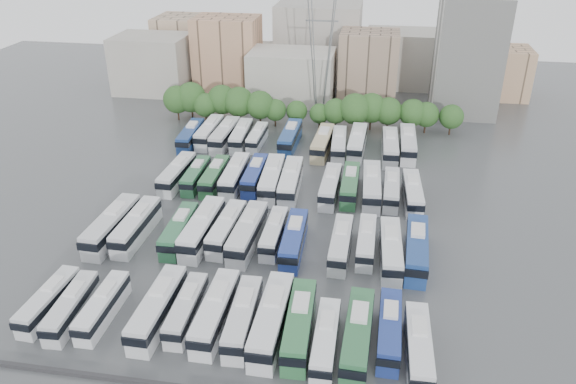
% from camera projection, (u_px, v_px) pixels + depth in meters
% --- Properties ---
extents(ground, '(220.00, 220.00, 0.00)m').
position_uv_depth(ground, '(268.00, 225.00, 84.82)').
color(ground, '#424447').
rests_on(ground, ground).
extents(tree_line, '(64.65, 8.17, 8.46)m').
position_uv_depth(tree_line, '(296.00, 106.00, 119.95)').
color(tree_line, black).
rests_on(tree_line, ground).
extents(city_buildings, '(102.00, 35.00, 20.00)m').
position_uv_depth(city_buildings, '(294.00, 56.00, 145.21)').
color(city_buildings, '#9E998E').
rests_on(city_buildings, ground).
extents(apartment_tower, '(14.00, 14.00, 26.00)m').
position_uv_depth(apartment_tower, '(468.00, 56.00, 124.66)').
color(apartment_tower, silver).
rests_on(apartment_tower, ground).
extents(electricity_pylon, '(9.00, 6.91, 33.83)m').
position_uv_depth(electricity_pylon, '(322.00, 32.00, 119.72)').
color(electricity_pylon, slate).
rests_on(electricity_pylon, ground).
extents(bus_r0_s0, '(2.76, 10.86, 3.38)m').
position_uv_depth(bus_r0_s0, '(49.00, 300.00, 66.16)').
color(bus_r0_s0, silver).
rests_on(bus_r0_s0, ground).
extents(bus_r0_s1, '(2.93, 10.95, 3.40)m').
position_uv_depth(bus_r0_s1, '(71.00, 307.00, 65.14)').
color(bus_r0_s1, silver).
rests_on(bus_r0_s1, ground).
extents(bus_r0_s2, '(2.41, 10.78, 3.38)m').
position_uv_depth(bus_r0_s2, '(103.00, 306.00, 65.21)').
color(bus_r0_s2, silver).
rests_on(bus_r0_s2, ground).
extents(bus_r0_s4, '(2.92, 12.86, 4.03)m').
position_uv_depth(bus_r0_s4, '(158.00, 308.00, 64.51)').
color(bus_r0_s4, silver).
rests_on(bus_r0_s4, ground).
extents(bus_r0_s5, '(2.58, 10.91, 3.41)m').
position_uv_depth(bus_r0_s5, '(186.00, 309.00, 64.77)').
color(bus_r0_s5, silver).
rests_on(bus_r0_s5, ground).
extents(bus_r0_s6, '(2.81, 12.63, 3.96)m').
position_uv_depth(bus_r0_s6, '(216.00, 311.00, 63.96)').
color(bus_r0_s6, silver).
rests_on(bus_r0_s6, ground).
extents(bus_r0_s7, '(3.06, 12.07, 3.76)m').
position_uv_depth(bus_r0_s7, '(243.00, 317.00, 63.22)').
color(bus_r0_s7, silver).
rests_on(bus_r0_s7, ground).
extents(bus_r0_s8, '(3.07, 13.58, 4.25)m').
position_uv_depth(bus_r0_s8, '(272.00, 319.00, 62.57)').
color(bus_r0_s8, silver).
rests_on(bus_r0_s8, ground).
extents(bus_r0_s9, '(3.25, 12.86, 4.01)m').
position_uv_depth(bus_r0_s9, '(299.00, 324.00, 61.99)').
color(bus_r0_s9, '#2E6B3E').
rests_on(bus_r0_s9, ground).
extents(bus_r0_s10, '(2.48, 11.11, 3.48)m').
position_uv_depth(bus_r0_s10, '(326.00, 340.00, 60.16)').
color(bus_r0_s10, white).
rests_on(bus_r0_s10, ground).
extents(bus_r0_s11, '(3.20, 12.92, 4.03)m').
position_uv_depth(bus_r0_s11, '(358.00, 335.00, 60.44)').
color(bus_r0_s11, '#2A643B').
rests_on(bus_r0_s11, ground).
extents(bus_r0_s12, '(2.72, 11.42, 3.57)m').
position_uv_depth(bus_r0_s12, '(389.00, 329.00, 61.56)').
color(bus_r0_s12, navy).
rests_on(bus_r0_s12, ground).
extents(bus_r0_s13, '(2.76, 11.68, 3.65)m').
position_uv_depth(bus_r0_s13, '(419.00, 347.00, 59.06)').
color(bus_r0_s13, silver).
rests_on(bus_r0_s13, ground).
extents(bus_r1_s0, '(3.39, 13.73, 4.28)m').
position_uv_depth(bus_r1_s0, '(112.00, 225.00, 80.71)').
color(bus_r1_s0, silver).
rests_on(bus_r1_s0, ground).
extents(bus_r1_s1, '(2.94, 12.81, 4.01)m').
position_uv_depth(bus_r1_s1, '(136.00, 226.00, 80.82)').
color(bus_r1_s1, silver).
rests_on(bus_r1_s1, ground).
extents(bus_r1_s3, '(2.89, 11.88, 3.71)m').
position_uv_depth(bus_r1_s3, '(179.00, 230.00, 80.08)').
color(bus_r1_s3, '#2D6942').
rests_on(bus_r1_s3, ground).
extents(bus_r1_s4, '(3.29, 13.58, 4.24)m').
position_uv_depth(bus_r1_s4, '(202.00, 228.00, 80.06)').
color(bus_r1_s4, silver).
rests_on(bus_r1_s4, ground).
extents(bus_r1_s5, '(3.22, 12.28, 3.82)m').
position_uv_depth(bus_r1_s5, '(227.00, 228.00, 80.36)').
color(bus_r1_s5, silver).
rests_on(bus_r1_s5, ground).
extents(bus_r1_s6, '(3.44, 13.38, 4.16)m').
position_uv_depth(bus_r1_s6, '(248.00, 233.00, 79.00)').
color(bus_r1_s6, silver).
rests_on(bus_r1_s6, ground).
extents(bus_r1_s7, '(2.43, 11.06, 3.47)m').
position_uv_depth(bus_r1_s7, '(274.00, 233.00, 79.59)').
color(bus_r1_s7, silver).
rests_on(bus_r1_s7, ground).
extents(bus_r1_s8, '(2.96, 12.39, 3.87)m').
position_uv_depth(bus_r1_s8, '(294.00, 239.00, 77.72)').
color(bus_r1_s8, navy).
rests_on(bus_r1_s8, ground).
extents(bus_r1_s10, '(2.72, 11.73, 3.67)m').
position_uv_depth(bus_r1_s10, '(341.00, 243.00, 76.92)').
color(bus_r1_s10, silver).
rests_on(bus_r1_s10, ground).
extents(bus_r1_s11, '(2.51, 11.05, 3.46)m').
position_uv_depth(bus_r1_s11, '(366.00, 241.00, 77.60)').
color(bus_r1_s11, silver).
rests_on(bus_r1_s11, ground).
extents(bus_r1_s12, '(3.27, 12.71, 3.96)m').
position_uv_depth(bus_r1_s12, '(391.00, 250.00, 75.29)').
color(bus_r1_s12, silver).
rests_on(bus_r1_s12, ground).
extents(bus_r1_s13, '(3.50, 13.45, 4.18)m').
position_uv_depth(bus_r1_s13, '(417.00, 248.00, 75.35)').
color(bus_r1_s13, navy).
rests_on(bus_r1_s13, ground).
extents(bus_r2_s1, '(3.12, 12.49, 3.89)m').
position_uv_depth(bus_r2_s1, '(177.00, 173.00, 96.51)').
color(bus_r2_s1, silver).
rests_on(bus_r2_s1, ground).
extents(bus_r2_s2, '(2.59, 11.11, 3.48)m').
position_uv_depth(bus_r2_s2, '(196.00, 175.00, 96.38)').
color(bus_r2_s2, '#2C6840').
rests_on(bus_r2_s2, ground).
extents(bus_r2_s3, '(2.63, 11.79, 3.69)m').
position_uv_depth(bus_r2_s3, '(215.00, 176.00, 95.85)').
color(bus_r2_s3, '#2B6639').
rests_on(bus_r2_s3, ground).
extents(bus_r2_s4, '(3.04, 12.88, 4.03)m').
position_uv_depth(bus_r2_s4, '(235.00, 175.00, 95.71)').
color(bus_r2_s4, silver).
rests_on(bus_r2_s4, ground).
extents(bus_r2_s5, '(2.83, 12.15, 3.80)m').
position_uv_depth(bus_r2_s5, '(255.00, 175.00, 96.08)').
color(bus_r2_s5, navy).
rests_on(bus_r2_s5, ground).
extents(bus_r2_s6, '(3.66, 13.70, 4.26)m').
position_uv_depth(bus_r2_s6, '(272.00, 179.00, 94.30)').
color(bus_r2_s6, silver).
rests_on(bus_r2_s6, ground).
extents(bus_r2_s7, '(3.46, 13.52, 4.21)m').
position_uv_depth(bus_r2_s7, '(291.00, 181.00, 93.57)').
color(bus_r2_s7, white).
rests_on(bus_r2_s7, ground).
extents(bus_r2_s9, '(2.90, 12.20, 3.81)m').
position_uv_depth(bus_r2_s9, '(330.00, 186.00, 92.38)').
color(bus_r2_s9, silver).
rests_on(bus_r2_s9, ground).
extents(bus_r2_s10, '(2.68, 12.23, 3.84)m').
position_uv_depth(bus_r2_s10, '(350.00, 185.00, 92.78)').
color(bus_r2_s10, '#2B6439').
rests_on(bus_r2_s10, ground).
extents(bus_r2_s11, '(3.43, 13.54, 4.22)m').
position_uv_depth(bus_r2_s11, '(371.00, 186.00, 91.99)').
color(bus_r2_s11, silver).
rests_on(bus_r2_s11, ground).
extents(bus_r2_s12, '(2.66, 11.52, 3.60)m').
position_uv_depth(bus_r2_s12, '(391.00, 189.00, 91.53)').
color(bus_r2_s12, silver).
rests_on(bus_r2_s12, ground).
extents(bus_r2_s13, '(3.25, 12.32, 3.83)m').
position_uv_depth(bus_r2_s13, '(413.00, 193.00, 90.11)').
color(bus_r2_s13, silver).
rests_on(bus_r2_s13, ground).
extents(bus_r3_s0, '(3.33, 12.50, 3.88)m').
position_uv_depth(bus_r3_s0, '(191.00, 135.00, 112.17)').
color(bus_r3_s0, navy).
rests_on(bus_r3_s0, ground).
extents(bus_r3_s1, '(2.84, 12.81, 4.02)m').
position_uv_depth(bus_r3_s1, '(209.00, 132.00, 113.72)').
color(bus_r3_s1, white).
rests_on(bus_r3_s1, ground).
extents(bus_r3_s2, '(3.23, 13.35, 4.17)m').
position_uv_depth(bus_r3_s2, '(225.00, 135.00, 112.19)').
color(bus_r3_s2, silver).
rests_on(bus_r3_s2, ground).
extents(bus_r3_s3, '(3.18, 12.38, 3.85)m').
position_uv_depth(bus_r3_s3, '(241.00, 135.00, 112.27)').
color(bus_r3_s3, silver).
rests_on(bus_r3_s3, ground).
extents(bus_r3_s4, '(2.48, 10.84, 3.39)m').
position_uv_depth(bus_r3_s4, '(257.00, 137.00, 112.06)').
color(bus_r3_s4, white).
rests_on(bus_r3_s4, ground).
extents(bus_r3_s6, '(3.02, 13.13, 4.11)m').
position_uv_depth(bus_r3_s6, '(290.00, 137.00, 111.12)').
color(bus_r3_s6, navy).
rests_on(bus_r3_s6, ground).
extents(bus_r3_s8, '(3.48, 13.21, 4.11)m').
position_uv_depth(bus_r3_s8, '(323.00, 142.00, 108.65)').
color(bus_r3_s8, tan).
rests_on(bus_r3_s8, ground).
extents(bus_r3_s9, '(3.31, 12.46, 3.87)m').
position_uv_depth(bus_r3_s9, '(339.00, 144.00, 108.30)').
color(bus_r3_s9, silver).
rests_on(bus_r3_s9, ground).
extents(bus_r3_s10, '(3.33, 13.45, 4.19)m').
position_uv_depth(bus_r3_s10, '(357.00, 142.00, 108.59)').
color(bus_r3_s10, silver).
rests_on(bus_r3_s10, ground).
extents(bus_r3_s12, '(3.24, 13.33, 4.16)m').
position_uv_depth(bus_r3_s12, '(390.00, 147.00, 106.71)').
color(bus_r3_s12, silver).
rests_on(bus_r3_s12, ground).
extents(bus_r3_s13, '(3.04, 13.59, 4.26)m').
position_uv_depth(bus_r3_s13, '(408.00, 144.00, 107.96)').
color(bus_r3_s13, silver).
rests_on(bus_r3_s13, ground).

